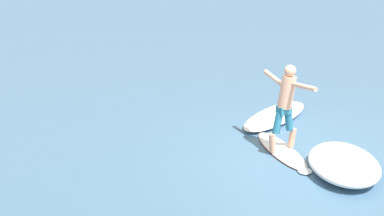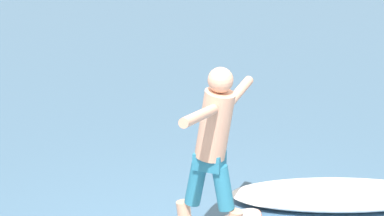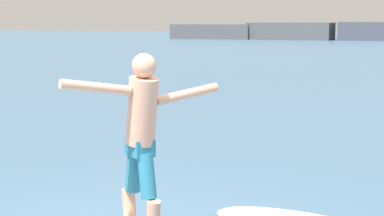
% 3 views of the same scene
% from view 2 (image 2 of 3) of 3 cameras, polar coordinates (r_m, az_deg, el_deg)
% --- Properties ---
extents(surfer, '(1.11, 1.32, 1.76)m').
position_cam_2_polar(surfer, '(8.22, 1.38, -2.23)').
color(surfer, tan).
rests_on(surfer, surfboard).
extents(wave_foam_at_nose, '(2.34, 1.39, 0.18)m').
position_cam_2_polar(wave_foam_at_nose, '(9.68, 8.99, -5.39)').
color(wave_foam_at_nose, white).
rests_on(wave_foam_at_nose, ground).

